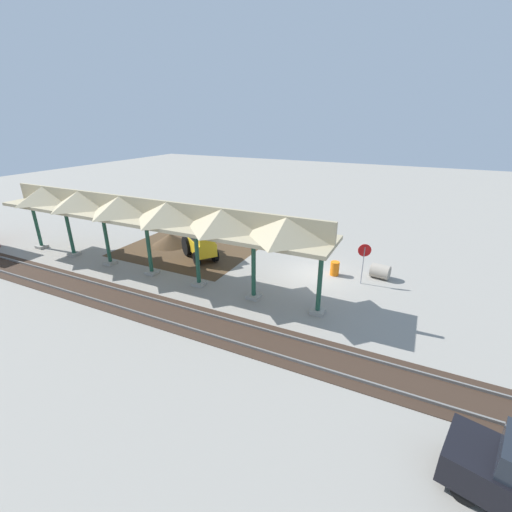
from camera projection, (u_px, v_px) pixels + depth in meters
ground_plane at (315, 274)px, 21.84m from camera, size 120.00×120.00×0.00m
dirt_work_zone at (185, 251)px, 25.70m from camera, size 9.66×7.00×0.01m
platform_canopy at (144, 210)px, 20.34m from camera, size 23.01×3.20×4.90m
rail_tracks at (264, 341)px, 15.25m from camera, size 60.00×2.58×0.15m
stop_sign at (364, 255)px, 19.96m from camera, size 0.73×0.27×2.52m
backhoe at (199, 240)px, 24.09m from camera, size 4.72×3.89×2.82m
dirt_mound at (171, 245)px, 26.95m from camera, size 5.81×5.81×1.82m
concrete_pipe at (380, 271)px, 21.20m from camera, size 1.23×1.05×0.89m
traffic_barrel at (335, 268)px, 21.58m from camera, size 0.56×0.56×0.90m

